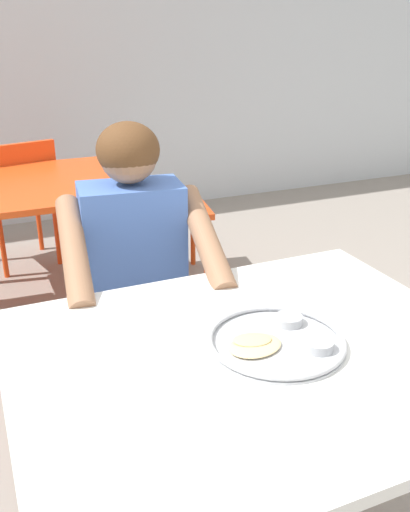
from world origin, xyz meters
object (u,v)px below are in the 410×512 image
Objects in this scene: chair_red_right at (156,198)px; chair_red_far at (20,194)px; thali_tray at (277,340)px; table_background_red at (38,196)px; diner_foreground at (139,270)px; chair_foreground at (129,299)px; table_foreground at (256,377)px.

chair_red_far is (-0.71, 0.53, -0.03)m from chair_red_right.
chair_red_right is at bearing 79.66° from thali_tray.
table_background_red is (-0.30, 1.95, -0.14)m from thali_tray.
thali_tray is 0.67m from diner_foreground.
chair_red_far is (-0.20, 1.89, -0.22)m from diner_foreground.
chair_red_far reaches higher than table_background_red.
table_background_red is at bearing 96.82° from diner_foreground.
chair_red_far is at bearing 97.45° from chair_foreground.
diner_foreground is (-0.15, 0.65, -0.06)m from thali_tray.
table_foreground is 1.19× the size of table_background_red.
table_foreground is at bearing -83.56° from chair_red_far.
table_foreground is at bearing -82.22° from diner_foreground.
thali_tray is at bearing -100.34° from chair_red_right.
diner_foreground is (-0.02, -0.22, 0.21)m from chair_foreground.
chair_foreground is at bearing -80.76° from table_background_red.
thali_tray is 0.39× the size of chair_foreground.
diner_foreground is 1.91m from chair_red_far.
chair_foreground is 1.24m from chair_red_right.
table_background_red is (-0.18, 1.09, 0.13)m from chair_foreground.
thali_tray is 0.28× the size of diner_foreground.
chair_foreground reaches higher than thali_tray.
table_foreground is 1.26× the size of chair_red_right.
chair_red_right is at bearing 4.45° from table_background_red.
chair_foreground is 0.72× the size of diner_foreground.
chair_foreground reaches higher than table_background_red.
chair_red_right is (0.37, 2.01, -0.25)m from thali_tray.
diner_foreground reaches higher than chair_red_right.
chair_red_far is at bearing 97.77° from thali_tray.
chair_foreground is (-0.07, 0.87, -0.18)m from table_foreground.
chair_red_right is (0.67, 0.05, -0.11)m from table_background_red.
chair_red_right is at bearing 78.07° from table_foreground.
diner_foreground is at bearing -84.03° from chair_red_far.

